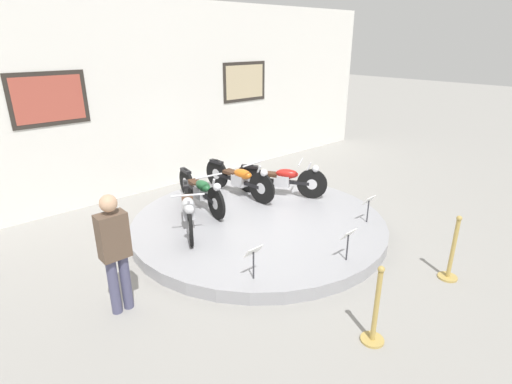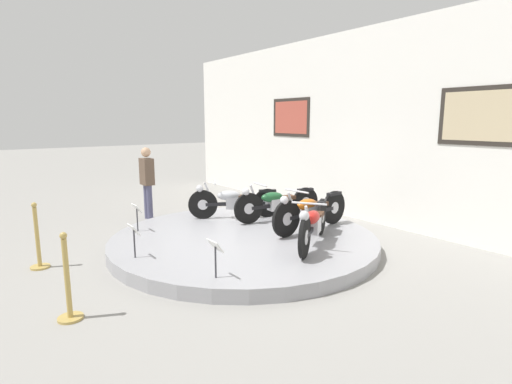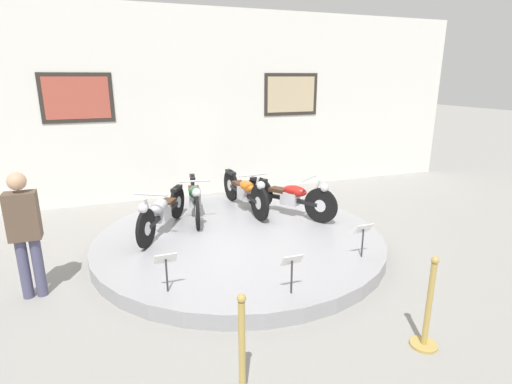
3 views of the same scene
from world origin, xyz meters
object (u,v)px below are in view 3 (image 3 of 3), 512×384
at_px(motorcycle_orange, 245,191).
at_px(visitor_standing, 25,229).
at_px(info_placard_front_right, 363,233).
at_px(stanchion_post_left_of_entry, 242,364).
at_px(motorcycle_red, 290,196).
at_px(info_placard_front_centre, 292,265).
at_px(stanchion_post_right_of_entry, 427,317).
at_px(motorcycle_silver, 162,211).
at_px(motorcycle_green, 195,197).
at_px(info_placard_front_left, 166,264).

relative_size(motorcycle_orange, visitor_standing, 1.23).
height_order(info_placard_front_right, stanchion_post_left_of_entry, stanchion_post_left_of_entry).
height_order(motorcycle_red, info_placard_front_centre, motorcycle_red).
xyz_separation_m(motorcycle_red, info_placard_front_right, (0.22, -1.98, -0.02)).
bearing_deg(motorcycle_orange, info_placard_front_centre, -98.84).
distance_m(visitor_standing, stanchion_post_right_of_entry, 4.73).
xyz_separation_m(motorcycle_orange, stanchion_post_right_of_entry, (0.51, -4.27, -0.26)).
height_order(motorcycle_silver, motorcycle_green, motorcycle_green).
bearing_deg(stanchion_post_left_of_entry, motorcycle_green, 83.18).
height_order(motorcycle_orange, info_placard_front_centre, motorcycle_orange).
bearing_deg(stanchion_post_left_of_entry, info_placard_front_right, 35.32).
bearing_deg(motorcycle_orange, info_placard_front_right, -70.75).
bearing_deg(motorcycle_green, info_placard_front_centre, -81.11).
distance_m(motorcycle_silver, motorcycle_orange, 1.76).
height_order(motorcycle_red, visitor_standing, visitor_standing).
bearing_deg(info_placard_front_centre, info_placard_front_right, 22.06).
height_order(motorcycle_green, stanchion_post_left_of_entry, stanchion_post_left_of_entry).
relative_size(motorcycle_silver, stanchion_post_left_of_entry, 1.68).
relative_size(motorcycle_silver, visitor_standing, 1.05).
relative_size(motorcycle_silver, motorcycle_orange, 0.86).
relative_size(motorcycle_red, stanchion_post_right_of_entry, 1.64).
bearing_deg(motorcycle_green, motorcycle_red, -19.63).
height_order(motorcycle_orange, stanchion_post_left_of_entry, stanchion_post_left_of_entry).
bearing_deg(info_placard_front_centre, motorcycle_green, 98.89).
relative_size(motorcycle_orange, stanchion_post_right_of_entry, 1.95).
relative_size(motorcycle_red, stanchion_post_left_of_entry, 1.64).
bearing_deg(motorcycle_silver, info_placard_front_left, -96.31).
distance_m(motorcycle_green, motorcycle_red, 1.76).
bearing_deg(visitor_standing, stanchion_post_left_of_entry, -52.37).
xyz_separation_m(motorcycle_orange, stanchion_post_left_of_entry, (-1.49, -4.27, -0.26)).
bearing_deg(stanchion_post_right_of_entry, stanchion_post_left_of_entry, 180.00).
bearing_deg(motorcycle_orange, motorcycle_green, -179.88).
height_order(motorcycle_red, info_placard_front_right, motorcycle_red).
distance_m(motorcycle_silver, info_placard_front_left, 1.99).
distance_m(motorcycle_orange, info_placard_front_right, 2.73).
xyz_separation_m(motorcycle_orange, visitor_standing, (-3.44, -1.74, 0.32)).
height_order(motorcycle_green, info_placard_front_left, motorcycle_green).
distance_m(motorcycle_red, info_placard_front_right, 1.99).
height_order(motorcycle_green, motorcycle_red, motorcycle_red).
height_order(motorcycle_silver, motorcycle_orange, motorcycle_orange).
xyz_separation_m(motorcycle_red, visitor_standing, (-4.13, -1.14, 0.33)).
relative_size(motorcycle_green, motorcycle_red, 1.16).
distance_m(motorcycle_red, visitor_standing, 4.29).
distance_m(motorcycle_silver, stanchion_post_right_of_entry, 4.27).
bearing_deg(motorcycle_orange, stanchion_post_right_of_entry, -83.15).
bearing_deg(info_placard_front_right, visitor_standing, 169.06).
distance_m(info_placard_front_left, info_placard_front_centre, 1.50).
height_order(motorcycle_green, motorcycle_orange, motorcycle_orange).
bearing_deg(info_placard_front_right, motorcycle_green, 126.12).
bearing_deg(motorcycle_orange, stanchion_post_left_of_entry, -109.23).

